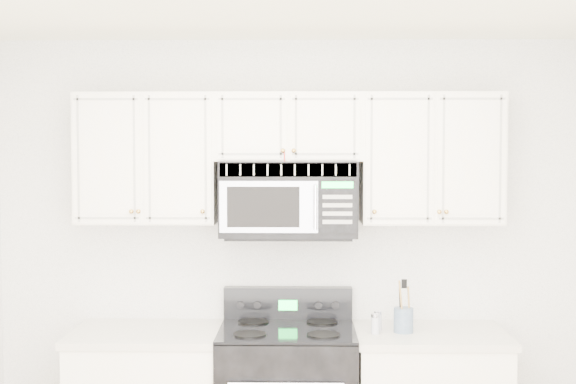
{
  "coord_description": "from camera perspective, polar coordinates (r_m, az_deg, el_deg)",
  "views": [
    {
      "loc": [
        0.08,
        -3.06,
        1.94
      ],
      "look_at": [
        0.0,
        1.3,
        1.72
      ],
      "focal_mm": 50.0,
      "sensor_mm": 36.0,
      "label": 1
    }
  ],
  "objects": [
    {
      "name": "shaker_pepper",
      "position": [
        4.54,
        6.22,
        -9.3
      ],
      "size": [
        0.05,
        0.05,
        0.11
      ],
      "color": "#ADAFBE",
      "rests_on": "base_cabinet_right"
    },
    {
      "name": "shaker_salt",
      "position": [
        4.64,
        6.42,
        -9.07
      ],
      "size": [
        0.05,
        0.05,
        0.11
      ],
      "color": "#ADAFBE",
      "rests_on": "base_cabinet_right"
    },
    {
      "name": "room",
      "position": [
        3.12,
        -0.43,
        -8.88
      ],
      "size": [
        3.51,
        3.51,
        2.61
      ],
      "color": "brown",
      "rests_on": "ground"
    },
    {
      "name": "utensil_crock",
      "position": [
        4.6,
        8.21,
        -8.95
      ],
      "size": [
        0.11,
        0.11,
        0.3
      ],
      "color": "slate",
      "rests_on": "base_cabinet_right"
    },
    {
      "name": "microwave",
      "position": [
        4.61,
        0.04,
        -0.46
      ],
      "size": [
        0.78,
        0.44,
        0.43
      ],
      "color": "black",
      "rests_on": "ground"
    },
    {
      "name": "upper_cabinets",
      "position": [
        4.64,
        0.06,
        2.88
      ],
      "size": [
        2.44,
        0.37,
        0.75
      ],
      "color": "white",
      "rests_on": "ground"
    }
  ]
}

